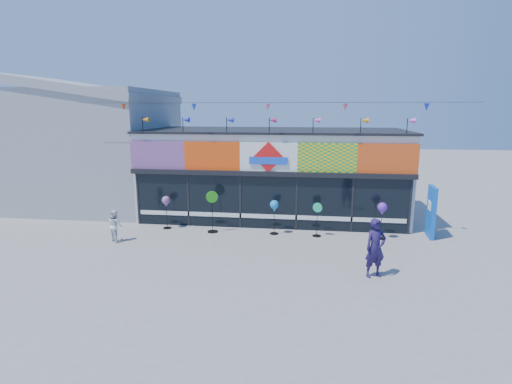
% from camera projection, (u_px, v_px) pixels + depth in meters
% --- Properties ---
extents(ground, '(80.00, 80.00, 0.00)m').
position_uv_depth(ground, '(258.00, 257.00, 13.88)').
color(ground, gray).
rests_on(ground, ground).
extents(kite_shop, '(16.00, 5.70, 5.31)m').
position_uv_depth(kite_shop, '(274.00, 172.00, 19.22)').
color(kite_shop, silver).
rests_on(kite_shop, ground).
extents(neighbour_building, '(8.18, 7.20, 6.87)m').
position_uv_depth(neighbour_building, '(89.00, 144.00, 21.28)').
color(neighbour_building, gray).
rests_on(neighbour_building, ground).
extents(blue_sign, '(0.23, 1.04, 2.07)m').
position_uv_depth(blue_sign, '(431.00, 212.00, 15.89)').
color(blue_sign, blue).
rests_on(blue_sign, ground).
extents(spinner_0, '(0.36, 0.36, 1.42)m').
position_uv_depth(spinner_0, '(166.00, 203.00, 17.00)').
color(spinner_0, black).
rests_on(spinner_0, ground).
extents(spinner_1, '(0.48, 0.45, 1.75)m').
position_uv_depth(spinner_1, '(212.00, 211.00, 16.52)').
color(spinner_1, black).
rests_on(spinner_1, ground).
extents(spinner_2, '(0.36, 0.36, 1.42)m').
position_uv_depth(spinner_2, '(274.00, 207.00, 16.22)').
color(spinner_2, black).
rests_on(spinner_2, ground).
extents(spinner_3, '(0.38, 0.35, 1.39)m').
position_uv_depth(spinner_3, '(317.00, 219.00, 16.01)').
color(spinner_3, black).
rests_on(spinner_3, ground).
extents(spinner_4, '(0.37, 0.37, 1.48)m').
position_uv_depth(spinner_4, '(382.00, 210.00, 15.60)').
color(spinner_4, black).
rests_on(spinner_4, ground).
extents(adult_man, '(0.78, 0.66, 1.83)m').
position_uv_depth(adult_man, '(375.00, 248.00, 12.10)').
color(adult_man, '#201644').
rests_on(adult_man, ground).
extents(child, '(0.70, 0.64, 1.25)m').
position_uv_depth(child, '(115.00, 225.00, 15.46)').
color(child, white).
rests_on(child, ground).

